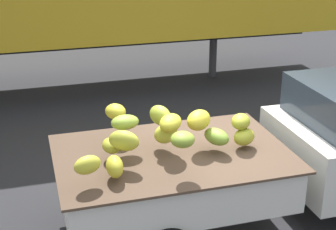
% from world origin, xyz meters
% --- Properties ---
extents(ground, '(220.00, 220.00, 0.00)m').
position_xyz_m(ground, '(0.00, 0.00, 0.00)').
color(ground, '#28282B').
extents(curb_strip, '(80.00, 0.80, 0.16)m').
position_xyz_m(curb_strip, '(0.00, 9.93, 0.08)').
color(curb_strip, gray).
rests_on(curb_strip, ground).
extents(pickup_truck, '(4.84, 1.84, 1.70)m').
position_xyz_m(pickup_truck, '(1.17, -0.28, 0.89)').
color(pickup_truck, silver).
rests_on(pickup_truck, ground).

